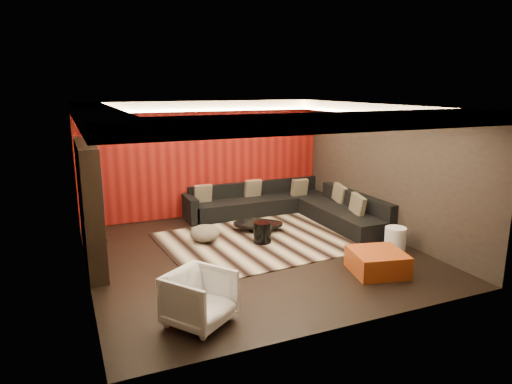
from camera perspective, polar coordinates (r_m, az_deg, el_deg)
name	(u,v)px	position (r m, az deg, el deg)	size (l,w,h in m)	color
floor	(254,254)	(8.83, -0.24, -7.71)	(6.00, 6.00, 0.02)	black
ceiling	(254,104)	(8.26, -0.26, 10.90)	(6.00, 6.00, 0.02)	silver
wall_back	(206,159)	(11.22, -6.32, 4.18)	(6.00, 0.02, 2.80)	black
wall_left	(81,197)	(7.79, -21.07, -0.62)	(0.02, 6.00, 2.80)	black
wall_right	(385,170)	(9.98, 15.86, 2.64)	(0.02, 6.00, 2.80)	black
red_feature_wall	(206,159)	(11.18, -6.26, 4.15)	(5.98, 0.05, 2.78)	#6B0C0A
soffit_back	(208,105)	(10.80, -6.00, 10.72)	(6.00, 0.60, 0.22)	silver
soffit_front	(338,122)	(5.88, 10.25, 8.60)	(6.00, 0.60, 0.22)	silver
soffit_left	(95,115)	(7.62, -19.52, 9.06)	(0.60, 4.80, 0.22)	silver
soffit_right	(377,108)	(9.65, 14.89, 10.08)	(0.60, 4.80, 0.22)	silver
cove_back	(213,110)	(10.48, -5.42, 10.17)	(4.80, 0.08, 0.04)	#FFD899
cove_front	(324,127)	(6.18, 8.46, 8.04)	(4.80, 0.08, 0.04)	#FFD899
cove_left	(118,120)	(7.66, -16.91, 8.59)	(0.08, 4.80, 0.04)	#FFD899
cove_right	(363,113)	(9.45, 13.21, 9.57)	(0.08, 4.80, 0.04)	#FFD899
tv_surround	(90,206)	(8.45, -20.02, -1.60)	(0.30, 2.00, 2.20)	black
tv_screen	(98,185)	(8.38, -19.12, 0.81)	(0.04, 1.30, 0.80)	black
tv_shelf	(102,226)	(8.56, -18.75, -4.09)	(0.04, 1.60, 0.04)	black
rug	(263,240)	(9.50, 0.86, -6.05)	(4.00, 3.00, 0.02)	tan
coffee_table	(258,227)	(10.05, 0.25, -4.35)	(1.09, 1.09, 0.18)	black
drum_stool	(262,232)	(9.28, 0.81, -5.06)	(0.36, 0.36, 0.43)	black
striped_pouf	(205,233)	(9.43, -6.40, -5.14)	(0.61, 0.61, 0.34)	#B8A68F
white_side_table	(395,240)	(9.18, 17.00, -5.76)	(0.40, 0.40, 0.50)	white
orange_ottoman	(377,262)	(8.16, 14.91, -8.44)	(0.86, 0.86, 0.38)	#AA4015
armchair	(199,298)	(6.29, -7.08, -13.07)	(0.78, 0.81, 0.73)	white
sectional_sofa	(290,207)	(11.06, 4.22, -1.93)	(3.65, 3.50, 0.75)	black
throw_pillows	(289,193)	(10.97, 4.15, -0.13)	(3.27, 2.75, 0.50)	#BFB08C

